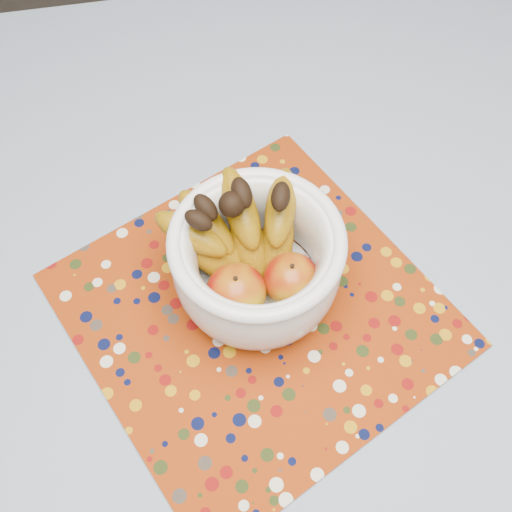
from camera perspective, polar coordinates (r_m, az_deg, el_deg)
The scene contains 4 objects.
table at distance 0.80m, azimuth 2.41°, elevation -10.00°, with size 1.20×1.20×0.75m.
tablecloth at distance 0.72m, azimuth 2.64°, elevation -7.76°, with size 1.32×1.32×0.01m, color slate.
placemat at distance 0.73m, azimuth -0.09°, elevation -5.12°, with size 0.40×0.40×0.00m, color maroon.
fruit_bowl at distance 0.68m, azimuth -0.83°, elevation 0.41°, with size 0.23×0.21×0.16m.
Camera 1 is at (-0.08, -0.27, 1.42)m, focal length 42.00 mm.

